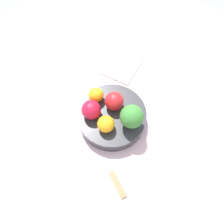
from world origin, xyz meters
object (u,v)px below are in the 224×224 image
(broccoli, at_px, (132,117))
(napkin, at_px, (122,64))
(apple_green, at_px, (91,110))
(spoon, at_px, (118,184))
(orange_back, at_px, (97,94))
(apple_red, at_px, (114,101))
(orange_front, at_px, (106,124))
(bowl, at_px, (112,117))

(broccoli, relative_size, napkin, 0.46)
(apple_green, relative_size, spoon, 0.72)
(orange_back, height_order, napkin, orange_back)
(apple_red, relative_size, spoon, 0.71)
(orange_back, bearing_deg, orange_front, -117.73)
(apple_red, xyz_separation_m, napkin, (0.14, 0.11, -0.07))
(bowl, xyz_separation_m, apple_red, (0.02, 0.01, 0.05))
(orange_front, xyz_separation_m, napkin, (0.20, 0.14, -0.06))
(orange_front, bearing_deg, napkin, 35.15)
(orange_front, height_order, napkin, orange_front)
(apple_green, height_order, orange_back, apple_green)
(apple_red, height_order, orange_back, apple_red)
(napkin, bearing_deg, apple_green, -156.89)
(apple_green, xyz_separation_m, orange_front, (0.00, -0.06, -0.00))
(apple_green, bearing_deg, orange_back, 31.56)
(bowl, relative_size, orange_back, 4.50)
(bowl, distance_m, spoon, 0.18)
(apple_red, xyz_separation_m, orange_front, (-0.06, -0.03, -0.00))
(apple_green, bearing_deg, apple_red, -20.05)
(bowl, bearing_deg, napkin, 37.27)
(orange_back, xyz_separation_m, spoon, (-0.12, -0.21, -0.06))
(broccoli, height_order, orange_back, broccoli)
(orange_front, relative_size, spoon, 0.62)
(apple_red, distance_m, apple_green, 0.07)
(napkin, relative_size, spoon, 2.17)
(bowl, distance_m, apple_red, 0.05)
(apple_green, xyz_separation_m, napkin, (0.20, 0.09, -0.07))
(broccoli, xyz_separation_m, spoon, (-0.13, -0.09, -0.08))
(bowl, relative_size, apple_red, 3.69)
(broccoli, distance_m, orange_front, 0.07)
(bowl, distance_m, orange_front, 0.06)
(broccoli, relative_size, spoon, 1.01)
(broccoli, bearing_deg, apple_red, 85.53)
(broccoli, height_order, apple_green, broccoli)
(apple_red, height_order, orange_front, apple_red)
(bowl, relative_size, spoon, 2.61)
(orange_front, distance_m, spoon, 0.16)
(apple_red, height_order, spoon, apple_red)
(bowl, height_order, apple_green, apple_green)
(apple_red, bearing_deg, orange_front, -151.76)
(broccoli, height_order, napkin, broccoli)
(apple_red, bearing_deg, apple_green, 159.95)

